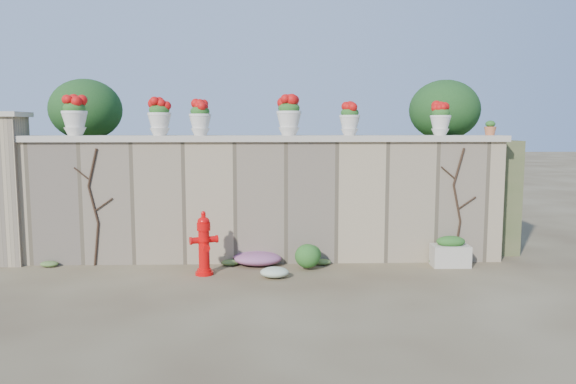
{
  "coord_description": "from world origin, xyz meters",
  "views": [
    {
      "loc": [
        0.16,
        -7.42,
        2.27
      ],
      "look_at": [
        0.44,
        1.4,
        1.21
      ],
      "focal_mm": 35.0,
      "sensor_mm": 36.0,
      "label": 1
    }
  ],
  "objects_px": {
    "fire_hydrant": "(204,243)",
    "planter_box": "(450,252)",
    "terracotta_pot": "(490,129)",
    "urn_pot_0": "(75,116)"
  },
  "relations": [
    {
      "from": "planter_box",
      "to": "terracotta_pot",
      "type": "relative_size",
      "value": 2.57
    },
    {
      "from": "urn_pot_0",
      "to": "planter_box",
      "type": "bearing_deg",
      "value": -4.18
    },
    {
      "from": "urn_pot_0",
      "to": "terracotta_pot",
      "type": "distance_m",
      "value": 6.8
    },
    {
      "from": "fire_hydrant",
      "to": "planter_box",
      "type": "bearing_deg",
      "value": -14.66
    },
    {
      "from": "planter_box",
      "to": "terracotta_pot",
      "type": "height_order",
      "value": "terracotta_pot"
    },
    {
      "from": "fire_hydrant",
      "to": "terracotta_pot",
      "type": "bearing_deg",
      "value": -10.24
    },
    {
      "from": "planter_box",
      "to": "terracotta_pot",
      "type": "xyz_separation_m",
      "value": [
        0.74,
        0.44,
        1.98
      ]
    },
    {
      "from": "fire_hydrant",
      "to": "urn_pot_0",
      "type": "distance_m",
      "value": 3.0
    },
    {
      "from": "fire_hydrant",
      "to": "urn_pot_0",
      "type": "xyz_separation_m",
      "value": [
        -2.14,
        0.84,
        1.93
      ]
    },
    {
      "from": "urn_pot_0",
      "to": "terracotta_pot",
      "type": "relative_size",
      "value": 2.72
    }
  ]
}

